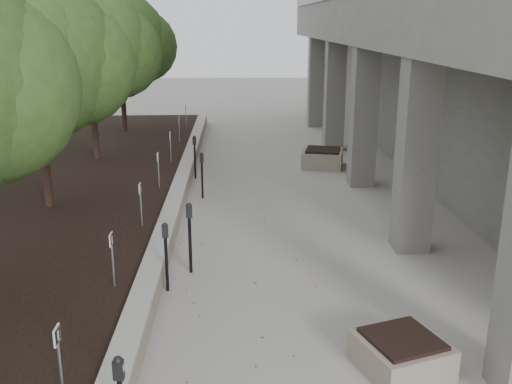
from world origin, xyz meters
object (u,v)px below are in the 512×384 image
object	(u,v)px
crabapple_tree_4	(90,73)
planter_back	(323,158)
crabapple_tree_3	(37,92)
parking_meter_2	(166,257)
planter_front	(401,353)
crabapple_tree_5	(121,62)
parking_meter_3	(190,238)
parking_meter_4	(202,175)
parking_meter_5	(195,157)

from	to	relation	value
crabapple_tree_4	planter_back	size ratio (longest dim) A/B	4.20
crabapple_tree_3	crabapple_tree_4	distance (m)	5.00
parking_meter_2	planter_front	world-z (taller)	parking_meter_2
crabapple_tree_5	parking_meter_3	bearing A→B (deg)	-74.56
crabapple_tree_4	crabapple_tree_5	size ratio (longest dim) A/B	1.00
crabapple_tree_4	planter_front	size ratio (longest dim) A/B	4.98
parking_meter_4	parking_meter_5	distance (m)	2.10
parking_meter_5	parking_meter_4	bearing A→B (deg)	-83.89
parking_meter_2	planter_front	xyz separation A→B (m)	(3.52, -2.59, -0.40)
crabapple_tree_3	parking_meter_3	bearing A→B (deg)	-40.49
parking_meter_2	parking_meter_3	xyz separation A→B (m)	(0.36, 0.77, 0.06)
parking_meter_2	parking_meter_4	xyz separation A→B (m)	(0.33, 5.67, -0.01)
parking_meter_4	parking_meter_5	xyz separation A→B (m)	(-0.33, 2.08, 0.03)
parking_meter_2	parking_meter_5	world-z (taller)	parking_meter_5
crabapple_tree_5	parking_meter_4	distance (m)	9.27
crabapple_tree_3	planter_front	bearing A→B (deg)	-43.57
crabapple_tree_4	parking_meter_2	xyz separation A→B (m)	(3.25, -8.86, -2.47)
parking_meter_2	parking_meter_4	size ratio (longest dim) A/B	1.02
parking_meter_4	planter_back	size ratio (longest dim) A/B	0.99
crabapple_tree_4	planter_front	bearing A→B (deg)	-59.38
parking_meter_3	parking_meter_4	distance (m)	4.90
planter_back	crabapple_tree_4	bearing A→B (deg)	-178.06
crabapple_tree_3	planter_front	xyz separation A→B (m)	(6.77, -6.44, -2.86)
crabapple_tree_3	parking_meter_3	xyz separation A→B (m)	(3.61, -3.09, -2.41)
parking_meter_3	planter_back	world-z (taller)	parking_meter_3
crabapple_tree_3	parking_meter_2	xyz separation A→B (m)	(3.25, -3.86, -2.47)
crabapple_tree_5	planter_front	xyz separation A→B (m)	(6.77, -16.44, -2.86)
crabapple_tree_5	parking_meter_4	size ratio (longest dim) A/B	4.24
parking_meter_3	planter_front	size ratio (longest dim) A/B	1.30
parking_meter_2	parking_meter_5	distance (m)	7.75
crabapple_tree_4	planter_back	world-z (taller)	crabapple_tree_4
parking_meter_4	parking_meter_2	bearing A→B (deg)	-97.75
crabapple_tree_5	planter_front	distance (m)	18.01
crabapple_tree_4	parking_meter_2	bearing A→B (deg)	-69.85
crabapple_tree_4	parking_meter_2	distance (m)	9.75
parking_meter_2	planter_back	size ratio (longest dim) A/B	1.01
parking_meter_3	parking_meter_4	size ratio (longest dim) A/B	1.11
crabapple_tree_5	planter_front	world-z (taller)	crabapple_tree_5
parking_meter_4	parking_meter_5	size ratio (longest dim) A/B	0.95
parking_meter_4	crabapple_tree_5	bearing A→B (deg)	109.21
parking_meter_3	planter_front	world-z (taller)	parking_meter_3
planter_front	planter_back	xyz separation A→B (m)	(0.63, 11.69, 0.05)
parking_meter_2	parking_meter_5	bearing A→B (deg)	77.22
parking_meter_5	parking_meter_2	bearing A→B (deg)	-92.94
parking_meter_2	crabapple_tree_3	bearing A→B (deg)	117.32
parking_meter_2	planter_back	bearing A→B (deg)	52.71
crabapple_tree_5	parking_meter_3	distance (m)	13.79
planter_back	planter_front	bearing A→B (deg)	-93.08
planter_front	parking_meter_3	bearing A→B (deg)	133.26
parking_meter_2	parking_meter_5	size ratio (longest dim) A/B	0.97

